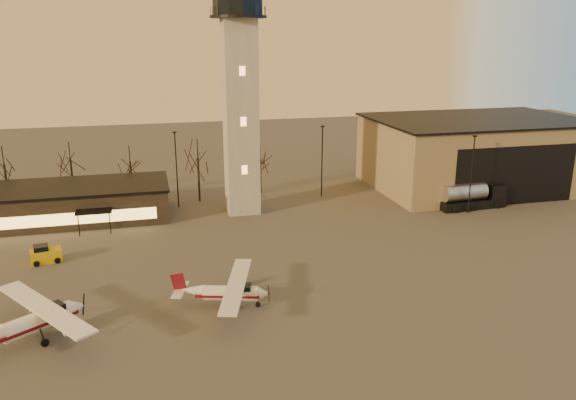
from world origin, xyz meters
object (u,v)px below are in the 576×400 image
(fuel_truck, at_px, (471,198))
(terminal, at_px, (64,203))
(service_cart, at_px, (45,256))
(cessna_rear, at_px, (41,323))
(hangar, at_px, (475,153))
(control_tower, at_px, (240,84))
(cessna_front, at_px, (232,295))

(fuel_truck, bearing_deg, terminal, 167.29)
(service_cart, bearing_deg, cessna_rear, -94.22)
(terminal, relative_size, fuel_truck, 2.73)
(terminal, xyz_separation_m, service_cart, (-0.25, -13.99, -1.45))
(hangar, relative_size, cessna_rear, 2.73)
(control_tower, relative_size, cessna_rear, 2.91)
(fuel_truck, bearing_deg, service_cart, -177.31)
(control_tower, height_order, terminal, control_tower)
(control_tower, relative_size, cessna_front, 2.99)
(control_tower, bearing_deg, service_cart, -151.64)
(control_tower, relative_size, service_cart, 10.27)
(cessna_front, distance_m, cessna_rear, 14.87)
(terminal, height_order, fuel_truck, terminal)
(hangar, relative_size, terminal, 1.20)
(hangar, xyz_separation_m, cessna_front, (-41.43, -30.23, -4.12))
(hangar, xyz_separation_m, service_cart, (-58.24, -15.99, -4.45))
(control_tower, bearing_deg, terminal, 174.85)
(service_cart, bearing_deg, hangar, 3.81)
(terminal, distance_m, cessna_front, 32.75)
(control_tower, bearing_deg, cessna_front, -101.69)
(control_tower, relative_size, fuel_truck, 3.50)
(terminal, xyz_separation_m, cessna_rear, (1.76, -29.68, -0.98))
(terminal, bearing_deg, fuel_truck, -8.79)
(cessna_rear, distance_m, fuel_truck, 54.38)
(hangar, distance_m, service_cart, 60.56)
(fuel_truck, xyz_separation_m, service_cart, (-51.88, -6.01, -0.64))
(control_tower, height_order, cessna_rear, control_tower)
(control_tower, distance_m, service_cart, 29.72)
(cessna_front, bearing_deg, cessna_rear, -158.13)
(hangar, xyz_separation_m, cessna_rear, (-56.23, -31.68, -3.97))
(service_cart, bearing_deg, fuel_truck, -4.93)
(cessna_front, bearing_deg, fuel_truck, 46.31)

